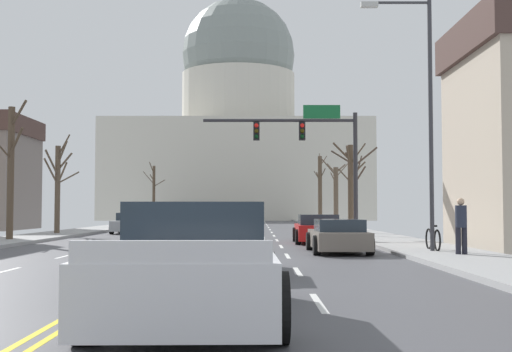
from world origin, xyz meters
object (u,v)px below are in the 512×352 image
object	(u,v)px
street_lamp_right	(423,101)
signal_gantry	(314,143)
pickup_truck_near_03	(196,265)
sedan_oncoming_01	(205,220)
sedan_near_02	(226,248)
pedestrian_00	(463,223)
sedan_near_01	(340,237)
bicycle_parked	(435,239)
sedan_near_00	(319,230)
sedan_oncoming_00	(132,224)

from	to	relation	value
street_lamp_right	signal_gantry	bearing A→B (deg)	101.66
street_lamp_right	pickup_truck_near_03	distance (m)	14.38
sedan_oncoming_01	signal_gantry	bearing A→B (deg)	-69.09
sedan_near_02	pedestrian_00	size ratio (longest dim) A/B	2.60
sedan_near_02	sedan_oncoming_01	distance (m)	36.76
sedan_near_01	pedestrian_00	distance (m)	4.38
bicycle_parked	sedan_near_00	bearing A→B (deg)	114.50
signal_gantry	sedan_near_01	distance (m)	11.91
sedan_near_02	sedan_near_01	bearing A→B (deg)	63.83
pickup_truck_near_03	sedan_near_00	bearing A→B (deg)	79.78
sedan_near_00	sedan_oncoming_00	size ratio (longest dim) A/B	1.00
sedan_oncoming_01	sedan_near_02	bearing A→B (deg)	-84.69
bicycle_parked	pedestrian_00	bearing A→B (deg)	-82.45
sedan_near_01	sedan_oncoming_01	xyz separation A→B (m)	(-6.94, 29.41, 0.04)
sedan_oncoming_01	bicycle_parked	bearing A→B (deg)	-71.66
sedan_oncoming_00	sedan_oncoming_01	size ratio (longest dim) A/B	1.02
pickup_truck_near_03	pedestrian_00	xyz separation A→B (m)	(6.99, 10.60, 0.35)
bicycle_parked	pickup_truck_near_03	bearing A→B (deg)	-117.80
sedan_near_02	pedestrian_00	xyz separation A→B (m)	(6.86, 4.39, 0.49)
street_lamp_right	pedestrian_00	xyz separation A→B (m)	(0.73, -1.61, -3.95)
sedan_oncoming_01	sedan_oncoming_00	bearing A→B (deg)	-107.20
sedan_near_02	signal_gantry	bearing A→B (deg)	78.86
sedan_near_00	bicycle_parked	distance (m)	7.62
street_lamp_right	sedan_oncoming_00	size ratio (longest dim) A/B	1.88
bicycle_parked	sedan_oncoming_00	bearing A→B (deg)	126.11
pickup_truck_near_03	bicycle_parked	world-z (taller)	pickup_truck_near_03
bicycle_parked	sedan_near_01	bearing A→B (deg)	167.22
sedan_near_01	sedan_oncoming_00	size ratio (longest dim) A/B	1.00
street_lamp_right	sedan_near_02	distance (m)	9.66
street_lamp_right	pickup_truck_near_03	size ratio (longest dim) A/B	1.48
street_lamp_right	sedan_oncoming_00	bearing A→B (deg)	124.48
sedan_oncoming_00	sedan_near_00	bearing A→B (deg)	-48.25
signal_gantry	sedan_near_02	bearing A→B (deg)	-101.14
signal_gantry	pedestrian_00	world-z (taller)	signal_gantry
sedan_near_02	pickup_truck_near_03	world-z (taller)	pickup_truck_near_03
sedan_near_00	sedan_near_02	bearing A→B (deg)	-104.28
street_lamp_right	sedan_near_02	bearing A→B (deg)	-135.64
street_lamp_right	sedan_near_00	size ratio (longest dim) A/B	1.87
street_lamp_right	sedan_oncoming_01	xyz separation A→B (m)	(-9.54, 30.61, -4.43)
signal_gantry	sedan_near_02	distance (m)	19.13
sedan_near_00	pedestrian_00	bearing A→B (deg)	-69.18
sedan_near_02	bicycle_parked	bearing A→B (deg)	44.66
sedan_oncoming_01	pedestrian_00	distance (m)	33.82
street_lamp_right	bicycle_parked	world-z (taller)	street_lamp_right
sedan_near_00	sedan_near_02	distance (m)	13.87
pedestrian_00	street_lamp_right	bearing A→B (deg)	114.24
signal_gantry	pickup_truck_near_03	xyz separation A→B (m)	(-3.72, -24.50, -4.16)
sedan_oncoming_00	pickup_truck_near_03	bearing A→B (deg)	-77.66
sedan_near_01	pedestrian_00	size ratio (longest dim) A/B	2.64
pickup_truck_near_03	pedestrian_00	bearing A→B (deg)	56.63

